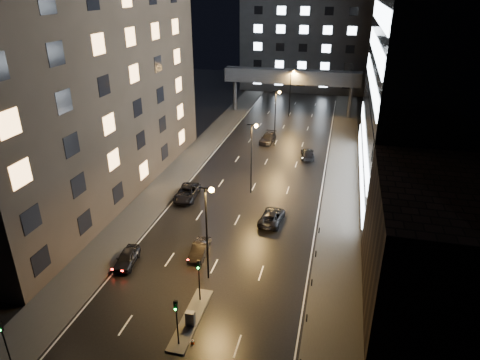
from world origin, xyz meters
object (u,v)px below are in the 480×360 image
(car_away_a, at_px, (127,258))
(car_away_b, at_px, (200,249))
(car_away_d, at_px, (268,138))
(car_away_c, at_px, (187,193))
(car_toward_a, at_px, (272,216))
(utility_cabinet, at_px, (190,318))
(car_toward_b, at_px, (307,154))

(car_away_a, distance_m, car_away_b, 7.66)
(car_away_b, relative_size, car_away_d, 0.79)
(car_away_a, bearing_deg, car_away_c, 79.41)
(car_toward_a, height_order, utility_cabinet, car_toward_a)
(car_away_c, height_order, utility_cabinet, car_away_c)
(car_away_c, relative_size, utility_cabinet, 4.36)
(car_away_b, distance_m, car_away_c, 14.05)
(car_away_b, distance_m, car_away_d, 38.05)
(car_away_c, xyz_separation_m, car_toward_b, (14.67, 19.19, -0.05))
(car_away_c, height_order, car_away_d, car_away_c)
(car_away_b, distance_m, car_toward_b, 32.98)
(car_away_a, xyz_separation_m, car_away_c, (0.80, 16.03, 0.05))
(car_toward_a, distance_m, utility_cabinet, 19.67)
(car_away_c, height_order, car_toward_b, car_away_c)
(car_toward_b, bearing_deg, car_away_c, 45.01)
(car_away_a, distance_m, car_away_d, 42.09)
(car_away_c, distance_m, car_toward_b, 24.15)
(car_away_b, relative_size, utility_cabinet, 3.27)
(car_away_a, height_order, car_toward_b, car_toward_b)
(car_toward_a, bearing_deg, car_away_c, -11.54)
(car_away_c, bearing_deg, car_away_d, 71.07)
(car_toward_b, bearing_deg, car_away_a, 58.69)
(car_away_a, bearing_deg, car_away_d, 72.01)
(car_away_a, relative_size, car_toward_b, 0.85)
(car_away_a, bearing_deg, utility_cabinet, -43.88)
(car_away_d, xyz_separation_m, car_toward_b, (7.97, -6.20, -0.04))
(car_away_b, relative_size, car_toward_a, 0.81)
(car_away_b, xyz_separation_m, car_toward_a, (6.41, 8.98, 0.03))
(car_away_b, distance_m, car_toward_a, 11.03)
(car_away_b, relative_size, car_away_c, 0.75)
(car_away_a, bearing_deg, car_away_b, 18.34)
(car_toward_b, bearing_deg, car_away_b, 67.32)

